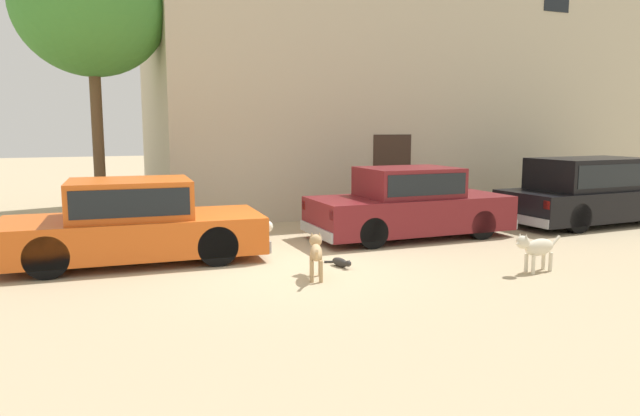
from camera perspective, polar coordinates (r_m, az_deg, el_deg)
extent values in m
plane|color=tan|center=(9.68, -3.37, -5.66)|extent=(80.00, 80.00, 0.00)
cube|color=#D15619|center=(10.36, -17.92, -2.52)|extent=(4.40, 2.08, 0.62)
cube|color=#D15619|center=(10.27, -18.31, 0.93)|extent=(2.07, 1.69, 0.64)
cube|color=black|center=(10.27, -18.31, 0.98)|extent=(1.91, 1.70, 0.45)
cube|color=#999BA0|center=(10.64, -6.32, -3.01)|extent=(0.23, 1.79, 0.20)
sphere|color=silver|center=(11.29, -7.01, -0.62)|extent=(0.20, 0.20, 0.20)
sphere|color=silver|center=(9.88, -5.25, -1.83)|extent=(0.20, 0.20, 0.20)
cube|color=red|center=(11.29, -28.90, -1.49)|extent=(0.05, 0.18, 0.18)
cylinder|color=black|center=(11.27, -11.41, -2.10)|extent=(0.69, 0.24, 0.67)
cylinder|color=black|center=(9.69, -10.13, -3.71)|extent=(0.69, 0.24, 0.67)
cylinder|color=black|center=(11.24, -24.57, -2.70)|extent=(0.69, 0.24, 0.67)
cylinder|color=black|center=(9.66, -25.48, -4.41)|extent=(0.69, 0.24, 0.67)
cube|color=maroon|center=(12.16, 8.84, -0.50)|extent=(4.19, 1.77, 0.71)
cube|color=maroon|center=(12.06, 8.74, 2.56)|extent=(1.94, 1.50, 0.60)
cube|color=black|center=(12.06, 8.74, 2.61)|extent=(1.78, 1.52, 0.42)
cube|color=#999BA0|center=(13.36, 16.48, -1.04)|extent=(0.14, 1.68, 0.20)
cube|color=#999BA0|center=(11.30, -0.24, -2.31)|extent=(0.14, 1.68, 0.20)
sphere|color=silver|center=(13.85, 14.92, 1.02)|extent=(0.20, 0.20, 0.20)
sphere|color=silver|center=(12.80, 18.52, 0.32)|extent=(0.20, 0.20, 0.20)
cube|color=red|center=(11.92, -1.54, 0.27)|extent=(0.04, 0.18, 0.18)
cube|color=red|center=(10.56, 1.22, -0.72)|extent=(0.04, 0.18, 0.18)
cylinder|color=black|center=(13.48, 11.78, -0.62)|extent=(0.61, 0.21, 0.60)
cylinder|color=black|center=(12.27, 15.67, -1.59)|extent=(0.61, 0.21, 0.60)
cylinder|color=black|center=(12.29, 2.00, -1.28)|extent=(0.61, 0.21, 0.60)
cylinder|color=black|center=(10.95, 5.18, -2.46)|extent=(0.61, 0.21, 0.60)
cube|color=black|center=(15.19, 25.35, 0.46)|extent=(4.58, 1.95, 0.68)
cube|color=black|center=(15.02, 25.18, 3.11)|extent=(2.77, 1.63, 0.73)
cube|color=black|center=(15.02, 25.18, 3.15)|extent=(2.55, 1.65, 0.51)
cube|color=#999BA0|center=(13.59, 19.17, -1.00)|extent=(0.18, 1.76, 0.20)
sphere|color=silver|center=(17.39, 28.44, 1.63)|extent=(0.20, 0.20, 0.20)
cube|color=red|center=(14.11, 17.07, 1.05)|extent=(0.05, 0.18, 0.18)
cube|color=red|center=(13.00, 21.60, 0.28)|extent=(0.05, 0.18, 0.18)
cylinder|color=black|center=(16.75, 26.25, 0.47)|extent=(0.66, 0.22, 0.66)
cylinder|color=black|center=(14.76, 19.55, -0.07)|extent=(0.66, 0.22, 0.66)
cylinder|color=black|center=(13.67, 24.17, -0.92)|extent=(0.66, 0.22, 0.66)
cube|color=#BCB299|center=(18.88, 9.41, 14.64)|extent=(16.08, 5.80, 9.00)
cube|color=#38281E|center=(15.07, 7.14, 3.25)|extent=(1.10, 0.02, 2.10)
cylinder|color=tan|center=(8.94, -0.85, -5.70)|extent=(0.06, 0.06, 0.33)
cylinder|color=tan|center=(8.95, 0.03, -5.70)|extent=(0.06, 0.06, 0.33)
cylinder|color=tan|center=(8.56, -0.82, -6.34)|extent=(0.06, 0.06, 0.33)
cylinder|color=tan|center=(8.56, 0.10, -6.33)|extent=(0.06, 0.06, 0.33)
ellipsoid|color=tan|center=(8.70, -0.39, -4.43)|extent=(0.39, 0.64, 0.24)
sphere|color=tan|center=(9.04, -0.43, -3.25)|extent=(0.20, 0.20, 0.20)
cone|color=tan|center=(9.15, -0.45, -3.22)|extent=(0.14, 0.14, 0.11)
cone|color=tan|center=(9.02, -0.82, -2.69)|extent=(0.09, 0.09, 0.09)
cone|color=tan|center=(9.03, -0.05, -2.69)|extent=(0.09, 0.09, 0.09)
cylinder|color=tan|center=(8.31, -0.34, -4.58)|extent=(0.12, 0.21, 0.16)
cylinder|color=beige|center=(9.63, 20.38, -5.30)|extent=(0.06, 0.06, 0.30)
cylinder|color=beige|center=(9.72, 19.76, -5.15)|extent=(0.06, 0.06, 0.30)
cylinder|color=beige|center=(9.93, 21.88, -4.98)|extent=(0.06, 0.06, 0.30)
cylinder|color=beige|center=(10.01, 21.26, -4.84)|extent=(0.06, 0.06, 0.30)
ellipsoid|color=beige|center=(9.77, 20.90, -3.65)|extent=(0.62, 0.25, 0.28)
sphere|color=beige|center=(9.47, 19.46, -3.22)|extent=(0.21, 0.21, 0.21)
cone|color=beige|center=(9.39, 19.02, -3.38)|extent=(0.13, 0.13, 0.11)
cone|color=beige|center=(9.41, 19.76, -2.72)|extent=(0.08, 0.08, 0.09)
cone|color=beige|center=(9.49, 19.21, -2.61)|extent=(0.08, 0.08, 0.09)
cylinder|color=beige|center=(10.05, 22.32, -3.02)|extent=(0.20, 0.07, 0.17)
ellipsoid|color=#2D2B28|center=(9.54, 2.00, -5.39)|extent=(0.21, 0.41, 0.15)
sphere|color=#2D2B28|center=(9.36, 2.82, -5.53)|extent=(0.10, 0.10, 0.10)
cone|color=#2D2B28|center=(9.37, 2.94, -5.27)|extent=(0.04, 0.04, 0.04)
cone|color=#2D2B28|center=(9.34, 2.69, -5.31)|extent=(0.04, 0.04, 0.04)
cylinder|color=#2D2B28|center=(9.80, 1.07, -5.34)|extent=(0.22, 0.11, 0.04)
cylinder|color=brown|center=(14.08, -21.11, 5.77)|extent=(0.25, 0.25, 3.73)
ellipsoid|color=#3D8433|center=(14.33, -21.76, 18.33)|extent=(3.35, 3.01, 3.18)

